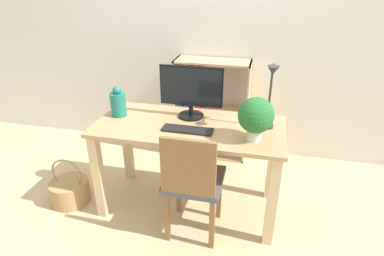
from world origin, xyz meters
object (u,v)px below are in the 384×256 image
(monitor, at_px, (191,89))
(desk_lamp, at_px, (271,91))
(potted_plant, at_px, (256,116))
(basket, at_px, (70,190))
(chair, at_px, (192,181))
(bookshelf, at_px, (199,114))
(vase, at_px, (118,103))
(keyboard, at_px, (188,130))

(monitor, xyz_separation_m, desk_lamp, (0.58, -0.11, 0.07))
(potted_plant, distance_m, basket, 1.69)
(chair, relative_size, bookshelf, 0.85)
(potted_plant, bearing_deg, vase, 170.54)
(keyboard, xyz_separation_m, basket, (-1.01, -0.08, -0.65))
(monitor, bearing_deg, basket, -161.20)
(desk_lamp, distance_m, potted_plant, 0.22)
(monitor, xyz_separation_m, bookshelf, (-0.09, 0.74, -0.53))
(keyboard, relative_size, chair, 0.42)
(basket, bearing_deg, chair, -6.93)
(potted_plant, relative_size, bookshelf, 0.30)
(chair, bearing_deg, bookshelf, 99.39)
(keyboard, distance_m, desk_lamp, 0.63)
(vase, relative_size, chair, 0.28)
(bookshelf, distance_m, basket, 1.43)
(vase, height_order, chair, vase)
(vase, distance_m, chair, 0.86)
(keyboard, bearing_deg, bookshelf, 96.92)
(bookshelf, bearing_deg, monitor, -83.30)
(potted_plant, relative_size, basket, 0.73)
(vase, xyz_separation_m, desk_lamp, (1.14, -0.00, 0.19))
(monitor, relative_size, potted_plant, 1.61)
(keyboard, bearing_deg, vase, 166.24)
(monitor, bearing_deg, potted_plant, -29.47)
(potted_plant, xyz_separation_m, bookshelf, (-0.59, 1.02, -0.47))
(potted_plant, height_order, bookshelf, potted_plant)
(desk_lamp, relative_size, potted_plant, 1.59)
(keyboard, height_order, desk_lamp, desk_lamp)
(potted_plant, bearing_deg, desk_lamp, 65.22)
(potted_plant, xyz_separation_m, basket, (-1.48, -0.05, -0.81))
(basket, bearing_deg, keyboard, 4.56)
(vase, xyz_separation_m, basket, (-0.42, -0.23, -0.74))
(potted_plant, bearing_deg, chair, -154.58)
(vase, distance_m, basket, 0.88)
(desk_lamp, bearing_deg, potted_plant, -114.78)
(monitor, distance_m, basket, 1.35)
(desk_lamp, bearing_deg, bookshelf, 128.20)
(chair, xyz_separation_m, basket, (-1.10, 0.13, -0.37))
(monitor, height_order, basket, monitor)
(keyboard, xyz_separation_m, potted_plant, (0.47, -0.03, 0.17))
(vase, relative_size, desk_lamp, 0.50)
(monitor, distance_m, chair, 0.69)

